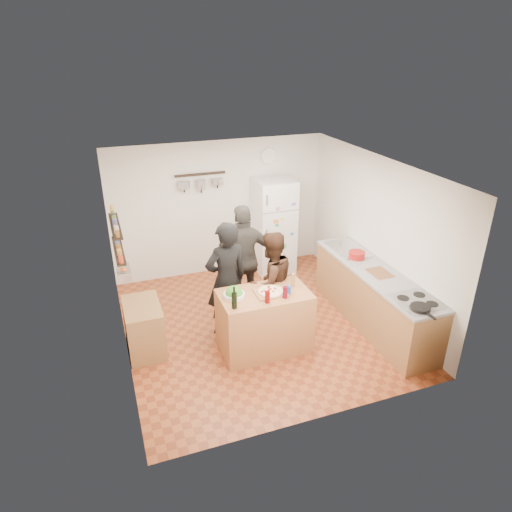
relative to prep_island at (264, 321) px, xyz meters
name	(u,v)px	position (x,y,z in m)	size (l,w,h in m)	color
room_shell	(250,243)	(0.13, 0.99, 0.79)	(4.20, 4.20, 4.20)	brown
prep_island	(264,321)	(0.00, 0.00, 0.00)	(1.25, 0.72, 0.91)	#A5653C
pizza_board	(270,292)	(0.08, -0.02, 0.47)	(0.42, 0.34, 0.02)	#966236
pizza	(270,291)	(0.08, -0.02, 0.48)	(0.34, 0.34, 0.02)	beige
salad_bowl	(234,295)	(-0.42, 0.05, 0.48)	(0.29, 0.29, 0.06)	silver
wine_bottle	(234,301)	(-0.50, -0.22, 0.56)	(0.07, 0.07, 0.22)	black
wine_glass_near	(267,297)	(-0.05, -0.24, 0.54)	(0.07, 0.07, 0.17)	#550707
wine_glass_far	(285,292)	(0.22, -0.20, 0.54)	(0.07, 0.07, 0.16)	#4F0613
pepper_mill	(293,281)	(0.45, 0.05, 0.54)	(0.05, 0.05, 0.17)	olive
salt_canister	(288,290)	(0.30, -0.12, 0.52)	(0.07, 0.07, 0.12)	navy
person_left	(227,280)	(-0.37, 0.58, 0.44)	(0.66, 0.43, 1.80)	black
person_center	(271,283)	(0.27, 0.45, 0.34)	(0.78, 0.61, 1.60)	black
person_back	(244,260)	(0.08, 1.12, 0.45)	(1.06, 0.44, 1.81)	#33302D
counter_run	(373,298)	(1.83, 0.05, -0.01)	(0.63, 2.63, 0.90)	#9E7042
stove_top	(417,302)	(1.83, -0.90, 0.46)	(0.60, 0.62, 0.02)	white
skillet	(420,308)	(1.73, -1.08, 0.49)	(0.26, 0.26, 0.05)	black
sink	(348,249)	(1.83, 0.90, 0.46)	(0.50, 0.80, 0.03)	silver
cutting_board	(380,274)	(1.83, -0.03, 0.46)	(0.30, 0.40, 0.02)	brown
red_bowl	(357,255)	(1.78, 0.55, 0.52)	(0.26, 0.26, 0.11)	#9D1411
fridge	(274,226)	(1.08, 2.35, 0.45)	(0.70, 0.68, 1.80)	white
wall_clock	(268,156)	(1.08, 2.68, 1.69)	(0.30, 0.30, 0.03)	silver
spice_shelf_lower	(119,250)	(-1.80, 0.80, 1.04)	(0.12, 1.00, 0.03)	black
spice_shelf_upper	(115,226)	(-1.80, 0.80, 1.40)	(0.12, 1.00, 0.03)	black
produce_basket	(124,273)	(-1.77, 0.80, 0.69)	(0.18, 0.35, 0.14)	silver
side_table	(144,328)	(-1.61, 0.55, -0.09)	(0.50, 0.80, 0.73)	olive
pot_rack	(200,174)	(-0.22, 2.60, 1.49)	(0.90, 0.04, 0.04)	black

